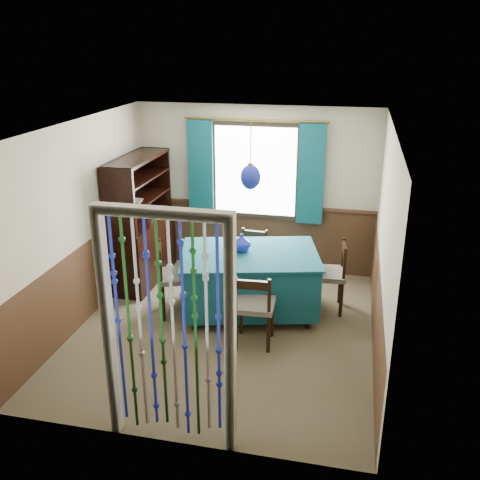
% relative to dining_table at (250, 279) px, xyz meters
% --- Properties ---
extents(floor, '(4.00, 4.00, 0.00)m').
position_rel_dining_table_xyz_m(floor, '(-0.21, -0.53, -0.48)').
color(floor, brown).
rests_on(floor, ground).
extents(ceiling, '(4.00, 4.00, 0.00)m').
position_rel_dining_table_xyz_m(ceiling, '(-0.21, -0.53, 2.02)').
color(ceiling, silver).
rests_on(ceiling, ground).
extents(wall_back, '(3.60, 0.00, 3.60)m').
position_rel_dining_table_xyz_m(wall_back, '(-0.21, 1.47, 0.77)').
color(wall_back, beige).
rests_on(wall_back, ground).
extents(wall_front, '(3.60, 0.00, 3.60)m').
position_rel_dining_table_xyz_m(wall_front, '(-0.21, -2.53, 0.77)').
color(wall_front, beige).
rests_on(wall_front, ground).
extents(wall_left, '(0.00, 4.00, 4.00)m').
position_rel_dining_table_xyz_m(wall_left, '(-2.01, -0.53, 0.77)').
color(wall_left, beige).
rests_on(wall_left, ground).
extents(wall_right, '(0.00, 4.00, 4.00)m').
position_rel_dining_table_xyz_m(wall_right, '(1.59, -0.53, 0.77)').
color(wall_right, beige).
rests_on(wall_right, ground).
extents(wainscot_back, '(3.60, 0.00, 3.60)m').
position_rel_dining_table_xyz_m(wainscot_back, '(-0.21, 1.45, 0.02)').
color(wainscot_back, '#422919').
rests_on(wainscot_back, ground).
extents(wainscot_front, '(3.60, 0.00, 3.60)m').
position_rel_dining_table_xyz_m(wainscot_front, '(-0.21, -2.52, 0.02)').
color(wainscot_front, '#422919').
rests_on(wainscot_front, ground).
extents(wainscot_left, '(0.00, 4.00, 4.00)m').
position_rel_dining_table_xyz_m(wainscot_left, '(-1.99, -0.53, 0.02)').
color(wainscot_left, '#422919').
rests_on(wainscot_left, ground).
extents(wainscot_right, '(0.00, 4.00, 4.00)m').
position_rel_dining_table_xyz_m(wainscot_right, '(1.58, -0.53, 0.02)').
color(wainscot_right, '#422919').
rests_on(wainscot_right, ground).
extents(window, '(1.32, 0.12, 1.42)m').
position_rel_dining_table_xyz_m(window, '(-0.21, 1.42, 1.07)').
color(window, black).
rests_on(window, wall_back).
extents(doorway, '(1.16, 0.12, 2.18)m').
position_rel_dining_table_xyz_m(doorway, '(-0.21, -2.47, 0.57)').
color(doorway, silver).
rests_on(doorway, ground).
extents(dining_table, '(1.96, 1.57, 0.83)m').
position_rel_dining_table_xyz_m(dining_table, '(0.00, 0.00, 0.00)').
color(dining_table, '#104652').
rests_on(dining_table, floor).
extents(chair_near, '(0.48, 0.46, 0.93)m').
position_rel_dining_table_xyz_m(chair_near, '(0.21, -0.77, 0.02)').
color(chair_near, black).
rests_on(chair_near, floor).
extents(chair_far, '(0.44, 0.42, 0.84)m').
position_rel_dining_table_xyz_m(chair_far, '(-0.11, 0.73, -0.03)').
color(chair_far, black).
rests_on(chair_far, floor).
extents(chair_left, '(0.60, 0.61, 0.97)m').
position_rel_dining_table_xyz_m(chair_left, '(-0.95, -0.23, 0.04)').
color(chair_left, black).
rests_on(chair_left, floor).
extents(chair_right, '(0.49, 0.51, 0.95)m').
position_rel_dining_table_xyz_m(chair_right, '(1.01, 0.30, 0.03)').
color(chair_right, black).
rests_on(chair_right, floor).
extents(sideboard, '(0.51, 1.42, 1.85)m').
position_rel_dining_table_xyz_m(sideboard, '(-1.74, 0.67, 0.16)').
color(sideboard, black).
rests_on(sideboard, floor).
extents(pendant_lamp, '(0.24, 0.24, 0.83)m').
position_rel_dining_table_xyz_m(pendant_lamp, '(0.00, 0.00, 1.35)').
color(pendant_lamp, olive).
rests_on(pendant_lamp, ceiling).
extents(vase_table, '(0.22, 0.22, 0.21)m').
position_rel_dining_table_xyz_m(vase_table, '(-0.12, 0.05, 0.46)').
color(vase_table, '#152396').
rests_on(vase_table, dining_table).
extents(bowl_shelf, '(0.26, 0.26, 0.06)m').
position_rel_dining_table_xyz_m(bowl_shelf, '(-1.68, 0.39, 0.81)').
color(bowl_shelf, beige).
rests_on(bowl_shelf, sideboard).
extents(vase_sideboard, '(0.17, 0.17, 0.17)m').
position_rel_dining_table_xyz_m(vase_sideboard, '(-1.68, 0.91, 0.53)').
color(vase_sideboard, beige).
rests_on(vase_sideboard, sideboard).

